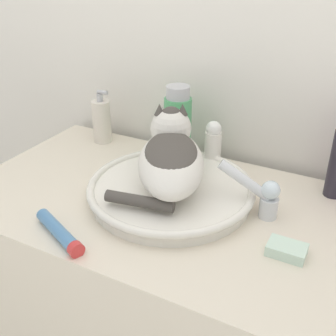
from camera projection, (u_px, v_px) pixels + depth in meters
wall_back at (236, 25)px, 1.15m from camera, size 8.00×0.05×2.40m
vanity_counter at (175, 321)px, 1.24m from camera, size 1.11×0.59×0.82m
sink_basin at (171, 190)px, 1.06m from camera, size 0.42×0.42×0.04m
cat at (171, 155)px, 1.04m from camera, size 0.28×0.34×0.17m
faucet at (262, 194)px, 0.98m from camera, size 0.15×0.05×0.13m
soap_pump_bottle at (102, 121)px, 1.35m from camera, size 0.06×0.06×0.17m
deodorant_stick at (214, 145)px, 1.19m from camera, size 0.05×0.05×0.14m
mouthwash_bottle at (178, 125)px, 1.22m from camera, size 0.08×0.08×0.23m
cream_tube at (60, 232)px, 0.92m from camera, size 0.17×0.10×0.03m
soap_bar at (287, 250)px, 0.87m from camera, size 0.08×0.05×0.02m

